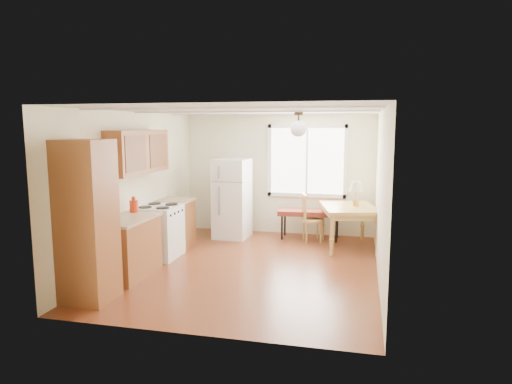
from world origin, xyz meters
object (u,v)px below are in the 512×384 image
(dining_table, at_px, (349,212))
(chair, at_px, (308,215))
(refrigerator, at_px, (232,199))
(bench, at_px, (310,213))

(dining_table, distance_m, chair, 0.85)
(dining_table, bearing_deg, chair, 147.72)
(refrigerator, relative_size, chair, 1.73)
(chair, bearing_deg, dining_table, -38.09)
(bench, relative_size, chair, 1.42)
(bench, relative_size, dining_table, 0.92)
(bench, distance_m, dining_table, 0.93)
(bench, bearing_deg, refrigerator, -177.44)
(refrigerator, height_order, dining_table, refrigerator)
(bench, bearing_deg, dining_table, -37.50)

